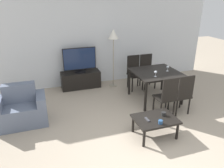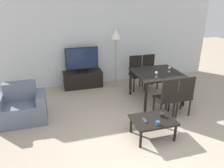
% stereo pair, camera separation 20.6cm
% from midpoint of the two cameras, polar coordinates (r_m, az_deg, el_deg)
% --- Properties ---
extents(ground_plane, '(18.00, 18.00, 0.00)m').
position_cam_midpoint_polar(ground_plane, '(3.93, 10.39, -18.59)').
color(ground_plane, tan).
extents(wall_back, '(7.30, 0.06, 2.70)m').
position_cam_midpoint_polar(wall_back, '(6.50, -2.99, 11.75)').
color(wall_back, silver).
rests_on(wall_back, ground_plane).
extents(armchair, '(1.01, 0.60, 0.85)m').
position_cam_midpoint_polar(armchair, '(4.99, -21.43, -5.90)').
color(armchair, slate).
rests_on(armchair, ground_plane).
extents(tv_stand, '(1.12, 0.42, 0.48)m').
position_cam_midpoint_polar(tv_stand, '(6.45, -6.69, 1.25)').
color(tv_stand, black).
rests_on(tv_stand, ground_plane).
extents(tv, '(0.93, 0.32, 0.71)m').
position_cam_midpoint_polar(tv, '(6.26, -6.93, 6.31)').
color(tv, black).
rests_on(tv, tv_stand).
extents(coffee_table, '(0.80, 0.60, 0.38)m').
position_cam_midpoint_polar(coffee_table, '(4.26, 12.05, -9.54)').
color(coffee_table, black).
rests_on(coffee_table, ground_plane).
extents(dining_table, '(1.14, 1.09, 0.76)m').
position_cam_midpoint_polar(dining_table, '(5.58, 12.75, 2.12)').
color(dining_table, black).
rests_on(dining_table, ground_plane).
extents(dining_chair_near, '(0.40, 0.40, 0.95)m').
position_cam_midpoint_polar(dining_chair_near, '(4.86, 15.27, -3.20)').
color(dining_chair_near, black).
rests_on(dining_chair_near, ground_plane).
extents(dining_chair_far, '(0.40, 0.40, 0.95)m').
position_cam_midpoint_polar(dining_chair_far, '(6.43, 10.62, 3.61)').
color(dining_chair_far, black).
rests_on(dining_chair_far, ground_plane).
extents(dining_chair_near_right, '(0.40, 0.40, 0.95)m').
position_cam_midpoint_polar(dining_chair_near_right, '(5.07, 19.15, -2.59)').
color(dining_chair_near_right, black).
rests_on(dining_chair_near_right, ground_plane).
extents(dining_chair_far_left, '(0.40, 0.40, 0.95)m').
position_cam_midpoint_polar(dining_chair_far_left, '(6.27, 7.34, 3.31)').
color(dining_chair_far_left, black).
rests_on(dining_chair_far_left, ground_plane).
extents(floor_lamp, '(0.29, 0.29, 1.67)m').
position_cam_midpoint_polar(floor_lamp, '(6.16, 1.96, 11.87)').
color(floor_lamp, gray).
rests_on(floor_lamp, ground_plane).
extents(remote_primary, '(0.04, 0.15, 0.02)m').
position_cam_midpoint_polar(remote_primary, '(4.15, 9.99, -9.32)').
color(remote_primary, '#38383D').
rests_on(remote_primary, coffee_table).
extents(cup_white_near, '(0.08, 0.08, 0.07)m').
position_cam_midpoint_polar(cup_white_near, '(4.07, 13.31, -9.93)').
color(cup_white_near, navy).
rests_on(cup_white_near, coffee_table).
extents(cup_colored_far, '(0.09, 0.09, 0.07)m').
position_cam_midpoint_polar(cup_colored_far, '(4.33, 14.23, -7.87)').
color(cup_colored_far, black).
rests_on(cup_colored_far, coffee_table).
extents(wine_glass_left, '(0.07, 0.07, 0.15)m').
position_cam_midpoint_polar(wine_glass_left, '(5.19, 12.65, 2.79)').
color(wine_glass_left, silver).
rests_on(wine_glass_left, dining_table).
extents(wine_glass_center, '(0.07, 0.07, 0.15)m').
position_cam_midpoint_polar(wine_glass_center, '(5.63, 15.77, 4.03)').
color(wine_glass_center, silver).
rests_on(wine_glass_center, dining_table).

